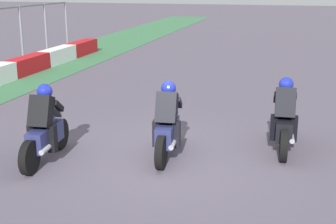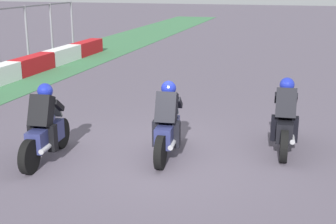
# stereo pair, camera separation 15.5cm
# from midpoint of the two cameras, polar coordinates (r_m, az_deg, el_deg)

# --- Properties ---
(ground_plane) EXTENTS (120.00, 120.00, 0.00)m
(ground_plane) POSITION_cam_midpoint_polar(r_m,az_deg,el_deg) (9.48, -0.78, -5.44)
(ground_plane) COLOR #524B58
(rider_lane_a) EXTENTS (2.04, 0.55, 1.51)m
(rider_lane_a) POSITION_cam_midpoint_polar(r_m,az_deg,el_deg) (9.98, 13.39, -1.02)
(rider_lane_a) COLOR black
(rider_lane_a) RESTS_ON ground_plane
(rider_lane_b) EXTENTS (2.04, 0.56, 1.51)m
(rider_lane_b) POSITION_cam_midpoint_polar(r_m,az_deg,el_deg) (9.35, -0.53, -1.70)
(rider_lane_b) COLOR black
(rider_lane_b) RESTS_ON ground_plane
(rider_lane_c) EXTENTS (2.04, 0.56, 1.51)m
(rider_lane_c) POSITION_cam_midpoint_polar(r_m,az_deg,el_deg) (9.42, -15.11, -2.12)
(rider_lane_c) COLOR black
(rider_lane_c) RESTS_ON ground_plane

